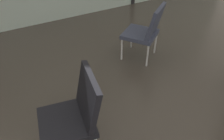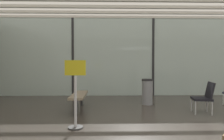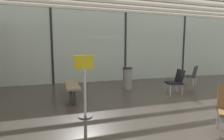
% 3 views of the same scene
% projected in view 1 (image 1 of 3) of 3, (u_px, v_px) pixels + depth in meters
% --- Properties ---
extents(lounge_chair_0, '(0.60, 0.57, 0.87)m').
position_uv_depth(lounge_chair_0, '(75.00, 113.00, 1.92)').
color(lounge_chair_0, black).
rests_on(lounge_chair_0, ground).
extents(lounge_chair_2, '(0.69, 0.70, 0.87)m').
position_uv_depth(lounge_chair_2, '(146.00, 30.00, 3.23)').
color(lounge_chair_2, '#33384C').
rests_on(lounge_chair_2, ground).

